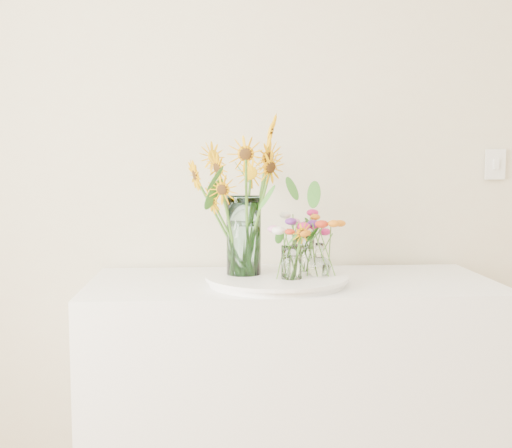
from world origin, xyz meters
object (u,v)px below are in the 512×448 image
(mason_jar, at_px, (244,236))
(small_vase_a, at_px, (291,263))
(counter, at_px, (291,405))
(small_vase_b, at_px, (319,260))
(small_vase_c, at_px, (304,253))
(tray, at_px, (277,281))

(mason_jar, distance_m, small_vase_a, 0.20)
(counter, height_order, mason_jar, mason_jar)
(counter, bearing_deg, mason_jar, -168.04)
(small_vase_b, xyz_separation_m, small_vase_c, (-0.04, 0.11, 0.01))
(mason_jar, xyz_separation_m, small_vase_c, (0.21, 0.07, -0.07))
(mason_jar, bearing_deg, small_vase_b, -9.22)
(small_vase_b, bearing_deg, small_vase_a, -151.21)
(tray, distance_m, mason_jar, 0.19)
(small_vase_b, bearing_deg, mason_jar, 170.78)
(counter, height_order, small_vase_a, small_vase_a)
(counter, distance_m, tray, 0.47)
(tray, distance_m, small_vase_b, 0.16)
(small_vase_b, bearing_deg, counter, 136.92)
(tray, xyz_separation_m, small_vase_a, (0.04, -0.06, 0.07))
(counter, xyz_separation_m, small_vase_c, (0.04, 0.03, 0.54))
(tray, xyz_separation_m, mason_jar, (-0.11, 0.03, 0.15))
(tray, relative_size, small_vase_a, 3.95)
(mason_jar, xyz_separation_m, small_vase_a, (0.15, -0.10, -0.08))
(counter, relative_size, tray, 3.07)
(small_vase_b, bearing_deg, small_vase_c, 109.39)
(tray, bearing_deg, small_vase_c, 44.22)
(mason_jar, bearing_deg, tray, -17.21)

